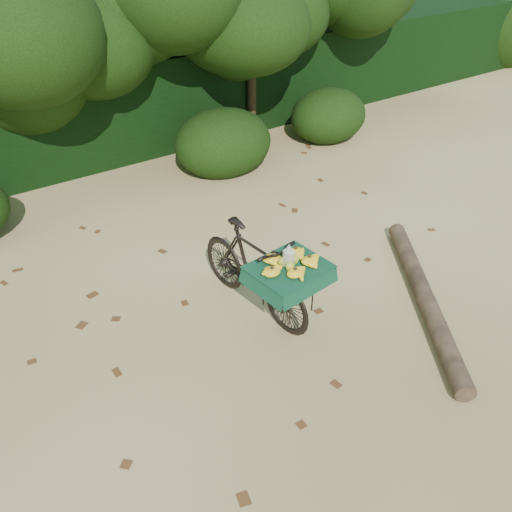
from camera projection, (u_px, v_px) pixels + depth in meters
ground at (302, 328)px, 6.53m from camera, size 80.00×80.00×0.00m
vendor_bicycle at (255, 270)px, 6.50m from camera, size 0.90×1.96×1.16m
fallen_log at (425, 297)px, 6.84m from camera, size 1.93×2.78×0.23m
hedge_backdrop at (101, 106)px, 10.31m from camera, size 26.00×1.80×1.80m
tree_row at (69, 62)px, 8.84m from camera, size 14.50×2.00×4.00m
bush_clumps at (174, 159)px, 9.43m from camera, size 8.80×1.70×0.90m
leaf_litter at (271, 299)px, 6.97m from camera, size 7.00×7.30×0.01m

